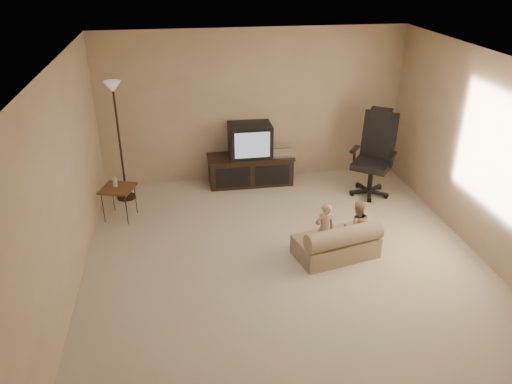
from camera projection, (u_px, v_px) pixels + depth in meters
floor at (286, 265)px, 6.27m from camera, size 5.50×5.50×0.00m
room_shell at (290, 152)px, 5.60m from camera, size 5.50×5.50×5.50m
tv_stand at (251, 159)px, 8.28m from camera, size 1.45×0.53×1.03m
office_chair at (373, 165)px, 7.91m from camera, size 0.89×0.89×1.37m
side_table at (118, 188)px, 7.17m from camera, size 0.56×0.56×0.66m
floor_lamp at (116, 115)px, 7.36m from camera, size 0.29×0.29×1.87m
child_sofa at (338, 243)px, 6.34m from camera, size 1.13×0.79×0.50m
toddler_left at (324, 229)px, 6.34m from camera, size 0.28×0.22×0.73m
toddler_right at (357, 227)px, 6.40m from camera, size 0.38×0.23×0.73m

